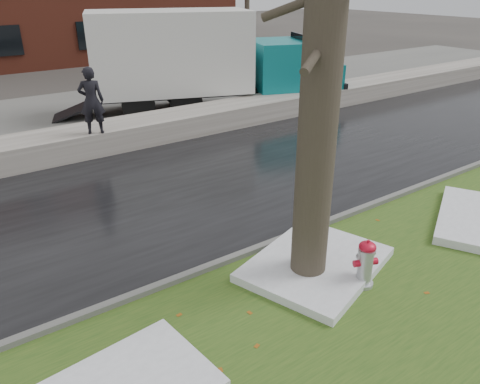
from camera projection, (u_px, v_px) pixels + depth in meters
ground at (309, 268)px, 8.73m from camera, size 120.00×120.00×0.00m
verge at (360, 302)px, 7.79m from camera, size 60.00×4.50×0.04m
road at (189, 187)px, 12.06m from camera, size 60.00×7.00×0.03m
parking_lot at (82, 115)px, 18.37m from camera, size 60.00×9.00×0.03m
curb at (275, 242)px, 9.44m from camera, size 60.00×0.15×0.14m
snowbank at (124, 134)px, 15.03m from camera, size 60.00×1.60×0.75m
bg_tree_right at (247, 2)px, 33.54m from camera, size 1.40×1.62×6.50m
fire_hydrant at (365, 261)px, 7.99m from camera, size 0.45×0.42×0.90m
tree at (323, 49)px, 6.83m from camera, size 1.50×1.70×7.83m
box_truck at (202, 59)px, 18.42m from camera, size 11.49×5.83×3.85m
worker at (91, 101)px, 13.45m from camera, size 0.83×0.69×1.94m
snow_patch_near at (316, 264)px, 8.64m from camera, size 3.09×2.71×0.16m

